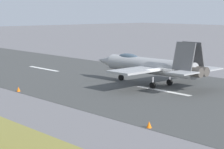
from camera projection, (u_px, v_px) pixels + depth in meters
ground_plane at (160, 90)px, 49.73m from camera, size 400.00×400.00×0.00m
runway_strip at (161, 90)px, 49.71m from camera, size 240.00×26.00×0.02m
fighter_jet at (149, 65)px, 53.00m from camera, size 17.70×13.77×5.66m
crew_person at (119, 64)px, 67.62m from camera, size 0.48×0.60×1.70m
marker_cone_near at (149, 125)px, 33.77m from camera, size 0.44×0.44×0.55m
marker_cone_mid at (18, 89)px, 48.99m from camera, size 0.44×0.44×0.55m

